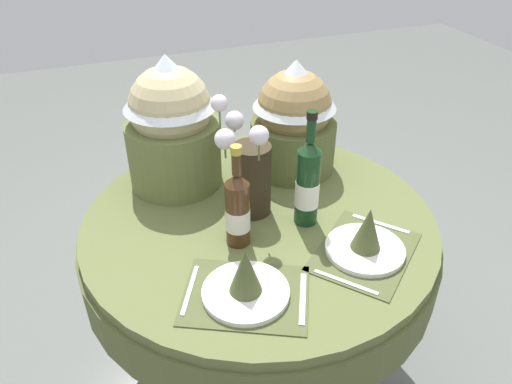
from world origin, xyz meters
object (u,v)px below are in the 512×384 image
object	(u,v)px
wine_bottle_left	(308,183)
wine_bottle_right	(238,209)
place_setting_left	(246,283)
flower_vase	(249,170)
place_setting_right	(366,240)
gift_tub_back_left	(171,119)
dining_table	(259,246)
gift_tub_back_right	(294,114)

from	to	relation	value
wine_bottle_left	wine_bottle_right	bearing A→B (deg)	-174.06
place_setting_left	wine_bottle_left	world-z (taller)	wine_bottle_left
wine_bottle_left	flower_vase	bearing A→B (deg)	142.10
place_setting_right	wine_bottle_right	size ratio (longest dim) A/B	1.27
place_setting_left	gift_tub_back_left	distance (m)	0.67
place_setting_left	flower_vase	xyz separation A→B (m)	(0.14, 0.37, 0.11)
flower_vase	wine_bottle_left	size ratio (longest dim) A/B	1.02
wine_bottle_left	wine_bottle_right	size ratio (longest dim) A/B	1.16
dining_table	place_setting_right	distance (m)	0.40
wine_bottle_right	gift_tub_back_left	bearing A→B (deg)	103.13
place_setting_left	flower_vase	size ratio (longest dim) A/B	1.06
wine_bottle_left	gift_tub_back_right	size ratio (longest dim) A/B	0.92
dining_table	wine_bottle_left	world-z (taller)	wine_bottle_left
place_setting_right	gift_tub_back_right	world-z (taller)	gift_tub_back_right
wine_bottle_right	flower_vase	bearing A→B (deg)	58.17
place_setting_left	wine_bottle_right	world-z (taller)	wine_bottle_right
place_setting_right	wine_bottle_right	distance (m)	0.39
dining_table	gift_tub_back_right	world-z (taller)	gift_tub_back_right
place_setting_left	wine_bottle_right	xyz separation A→B (m)	(0.06, 0.23, 0.08)
dining_table	place_setting_left	bearing A→B (deg)	-116.59
dining_table	flower_vase	bearing A→B (deg)	112.09
place_setting_right	wine_bottle_right	bearing A→B (deg)	151.88
flower_vase	place_setting_left	bearing A→B (deg)	-111.44
place_setting_right	gift_tub_back_left	bearing A→B (deg)	126.28
place_setting_right	flower_vase	world-z (taller)	flower_vase
place_setting_right	flower_vase	bearing A→B (deg)	127.74
gift_tub_back_right	place_setting_left	bearing A→B (deg)	-124.13
place_setting_right	gift_tub_back_left	distance (m)	0.77
wine_bottle_left	wine_bottle_right	xyz separation A→B (m)	(-0.24, -0.03, -0.02)
wine_bottle_right	gift_tub_back_right	distance (m)	0.50
place_setting_right	wine_bottle_left	world-z (taller)	wine_bottle_left
flower_vase	wine_bottle_right	xyz separation A→B (m)	(-0.09, -0.14, -0.03)
dining_table	gift_tub_back_right	xyz separation A→B (m)	(0.23, 0.26, 0.35)
place_setting_left	wine_bottle_left	xyz separation A→B (m)	(0.30, 0.25, 0.10)
place_setting_right	gift_tub_back_left	xyz separation A→B (m)	(-0.44, 0.60, 0.20)
flower_vase	gift_tub_back_right	world-z (taller)	gift_tub_back_right
dining_table	place_setting_right	bearing A→B (deg)	-50.26
place_setting_left	dining_table	bearing A→B (deg)	63.41
gift_tub_back_right	gift_tub_back_left	bearing A→B (deg)	172.91
place_setting_left	gift_tub_back_left	xyz separation A→B (m)	(-0.04, 0.64, 0.20)
wine_bottle_left	gift_tub_back_left	world-z (taller)	gift_tub_back_left
wine_bottle_right	place_setting_left	bearing A→B (deg)	-103.92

